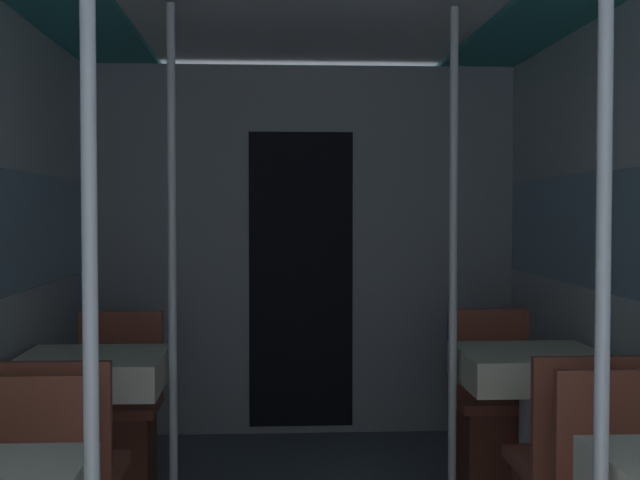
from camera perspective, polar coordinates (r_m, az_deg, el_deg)
bulkhead_far at (r=5.53m, az=-1.24°, el=-0.69°), size 2.64×0.09×2.28m
support_pole_left_0 at (r=2.17m, az=-14.49°, el=-4.88°), size 0.04×0.04×2.28m
dining_table_left_1 at (r=4.02m, az=-14.38°, el=-8.68°), size 0.62×0.62×0.76m
chair_left_far_1 at (r=4.66m, az=-12.93°, el=-11.97°), size 0.43×0.43×0.86m
support_pole_left_1 at (r=3.90m, az=-9.44°, el=-1.79°), size 0.04×0.04×2.28m
support_pole_right_0 at (r=2.27m, az=17.63°, el=-4.59°), size 0.04×0.04×2.28m
dining_table_right_1 at (r=4.11m, az=13.27°, el=-8.43°), size 0.62×0.62×0.76m
chair_right_far_1 at (r=4.73m, az=11.19°, el=-11.72°), size 0.43×0.43×0.86m
support_pole_right_1 at (r=3.96m, az=8.51°, el=-1.72°), size 0.04×0.04×2.28m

